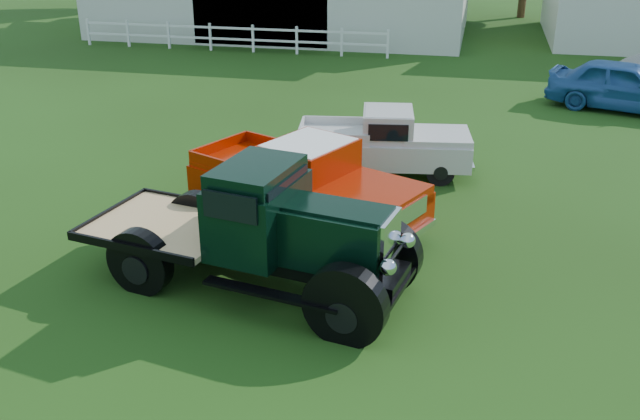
% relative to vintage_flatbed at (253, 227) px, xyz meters
% --- Properties ---
extents(ground, '(120.00, 120.00, 0.00)m').
position_rel_vintage_flatbed_xyz_m(ground, '(0.72, -0.01, -1.15)').
color(ground, '#1A330D').
extents(fence_rail, '(14.20, 0.16, 1.20)m').
position_rel_vintage_flatbed_xyz_m(fence_rail, '(-7.28, 19.99, -0.55)').
color(fence_rail, white).
rests_on(fence_rail, ground).
extents(vintage_flatbed, '(6.15, 3.35, 2.31)m').
position_rel_vintage_flatbed_xyz_m(vintage_flatbed, '(0.00, 0.00, 0.00)').
color(vintage_flatbed, black).
rests_on(vintage_flatbed, ground).
extents(red_pickup, '(5.53, 3.98, 1.89)m').
position_rel_vintage_flatbed_xyz_m(red_pickup, '(0.28, 2.66, -0.21)').
color(red_pickup, '#9A1901').
rests_on(red_pickup, ground).
extents(white_pickup, '(4.53, 2.28, 1.59)m').
position_rel_vintage_flatbed_xyz_m(white_pickup, '(1.43, 6.11, -0.36)').
color(white_pickup, '#BAB7B2').
rests_on(white_pickup, ground).
extents(misc_car_blue, '(5.07, 3.28, 1.61)m').
position_rel_vintage_flatbed_xyz_m(misc_car_blue, '(8.18, 13.53, -0.35)').
color(misc_car_blue, '#24508F').
rests_on(misc_car_blue, ground).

